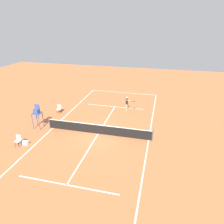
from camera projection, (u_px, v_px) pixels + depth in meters
ground_plane at (98, 134)px, 19.53m from camera, size 60.00×60.00×0.00m
court_lines at (98, 134)px, 19.53m from camera, size 9.47×24.91×0.01m
tennis_net at (98, 129)px, 19.33m from camera, size 10.07×0.10×1.07m
player_serving at (127, 102)px, 24.13m from camera, size 1.22×0.85×1.72m
tennis_ball at (114, 120)px, 22.11m from camera, size 0.07×0.07×0.07m
umpire_chair at (37, 113)px, 19.98m from camera, size 0.80×0.80×2.41m
courtside_chair_near at (18, 140)px, 17.50m from camera, size 0.44×0.46×0.95m
courtside_chair_mid at (59, 108)px, 23.71m from camera, size 0.44×0.46×0.95m
equipment_bag at (24, 142)px, 17.86m from camera, size 0.76×0.32×0.30m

